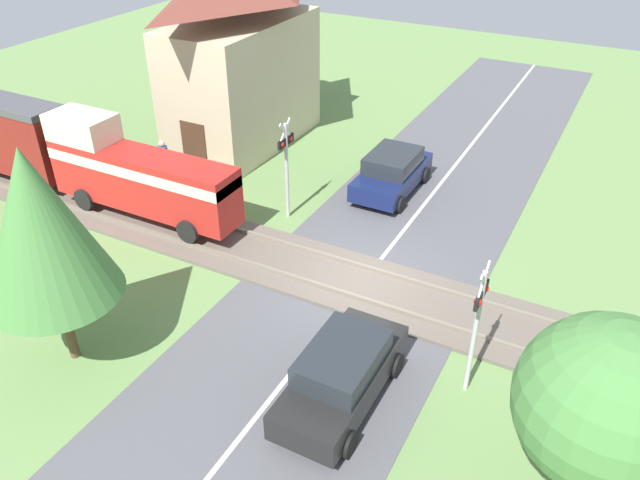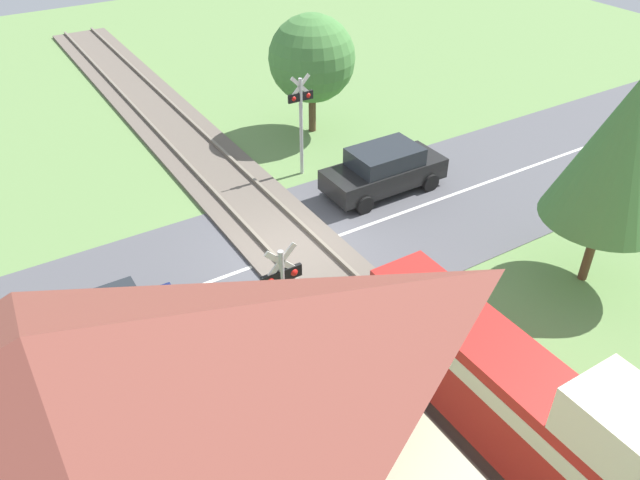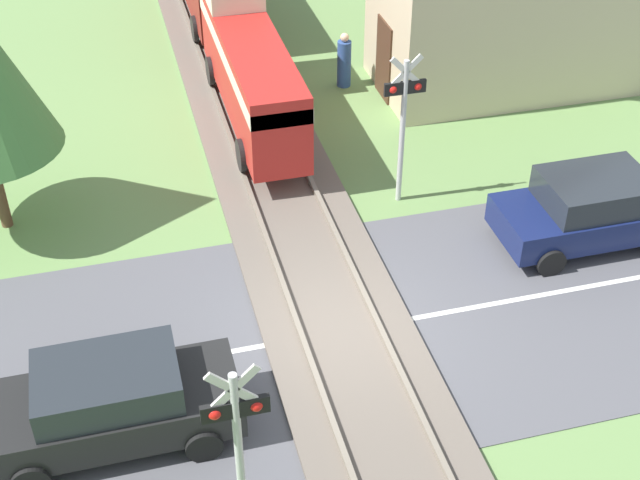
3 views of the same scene
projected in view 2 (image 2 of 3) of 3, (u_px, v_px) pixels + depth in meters
The scene contains 9 objects.
ground_plane at pixel (296, 252), 17.80m from camera, with size 60.00×60.00×0.00m, color #66894C.
road_surface at pixel (296, 251), 17.80m from camera, with size 48.00×6.40×0.02m.
track_bed at pixel (296, 250), 17.76m from camera, with size 2.80×48.00×0.24m.
car_near_crossing at pixel (384, 169), 20.13m from camera, with size 4.05×1.80×1.54m.
car_far_side at pixel (100, 337), 13.83m from camera, with size 3.92×1.90×1.55m.
crossing_signal_west_approach at pixel (301, 113), 20.29m from camera, with size 0.90×0.18×3.51m.
crossing_signal_east_approach at pixel (283, 297), 12.75m from camera, with size 0.90×0.18×3.51m.
tree_roadside_hedge at pixel (621, 151), 14.62m from camera, with size 3.10×3.10×5.69m.
tree_beyond_track at pixel (312, 59), 22.73m from camera, with size 3.20×3.20×4.45m.
Camera 2 is at (6.98, 12.56, 10.53)m, focal length 35.00 mm.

